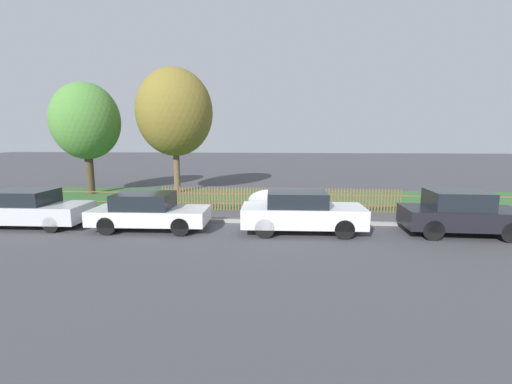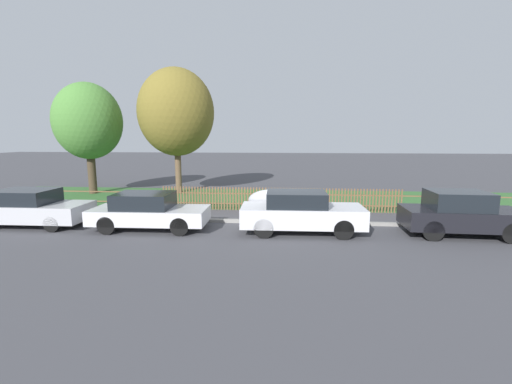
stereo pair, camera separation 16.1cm
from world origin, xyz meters
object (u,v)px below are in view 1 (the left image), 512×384
Objects in this scene: parked_car_black_saloon at (149,211)px; parked_car_navy_estate at (301,212)px; parked_car_silver_hatchback at (29,208)px; tree_nearest_kerb at (86,122)px; tree_behind_motorcycle at (175,112)px; covered_motorcycle at (271,200)px; parked_car_red_compact at (460,213)px.

parked_car_black_saloon is 5.43m from parked_car_navy_estate.
tree_nearest_kerb is at bearing 103.35° from parked_car_silver_hatchback.
parked_car_silver_hatchback is at bearing -110.78° from tree_behind_motorcycle.
covered_motorcycle is 0.28× the size of tree_behind_motorcycle.
parked_car_navy_estate reaches higher than parked_car_black_saloon.
parked_car_red_compact is at bearing -0.13° from parked_car_navy_estate.
parked_car_black_saloon is 10.52m from tree_nearest_kerb.
tree_nearest_kerb reaches higher than covered_motorcycle.
covered_motorcycle is 12.42m from tree_nearest_kerb.
parked_car_silver_hatchback is 1.00× the size of parked_car_black_saloon.
parked_car_silver_hatchback is at bearing -75.68° from tree_nearest_kerb.
tree_nearest_kerb is (-11.92, 7.45, 3.44)m from parked_car_navy_estate.
tree_nearest_kerb is at bearing 158.72° from parked_car_red_compact.
parked_car_navy_estate is at bearing -1.02° from parked_car_black_saloon.
tree_behind_motorcycle is at bearing 130.04° from covered_motorcycle.
covered_motorcycle is (4.31, 2.44, 0.02)m from parked_car_black_saloon.
parked_car_black_saloon is 9.31m from tree_behind_motorcycle.
parked_car_silver_hatchback is 9.59m from tree_behind_motorcycle.
parked_car_black_saloon is at bearing -2.41° from parked_car_silver_hatchback.
tree_behind_motorcycle reaches higher than parked_car_navy_estate.
covered_motorcycle is at bearing 28.00° from parked_car_black_saloon.
parked_car_silver_hatchback is at bearing -170.42° from covered_motorcycle.
tree_behind_motorcycle is at bearing 68.25° from parked_car_silver_hatchback.
covered_motorcycle is (-6.47, 2.27, -0.06)m from parked_car_red_compact.
parked_car_red_compact reaches higher than parked_car_navy_estate.
parked_car_black_saloon is 2.05× the size of covered_motorcycle.
parked_car_silver_hatchback is 0.57× the size of tree_behind_motorcycle.
tree_behind_motorcycle is (-12.30, 8.09, 3.95)m from parked_car_red_compact.
parked_car_red_compact is at bearing -22.99° from tree_nearest_kerb.
parked_car_silver_hatchback reaches higher than covered_motorcycle.
parked_car_navy_estate is 2.10× the size of covered_motorcycle.
parked_car_black_saloon is 0.57× the size of tree_behind_motorcycle.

